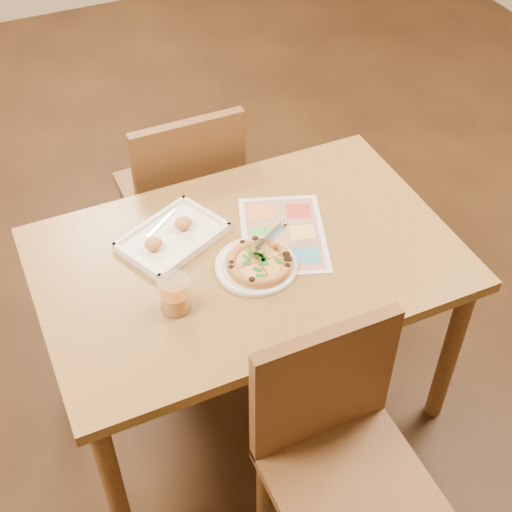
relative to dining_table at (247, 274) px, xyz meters
name	(u,v)px	position (x,y,z in m)	size (l,w,h in m)	color
room	(245,74)	(0.00, 0.00, 0.72)	(7.00, 7.00, 7.00)	#301E0D
dining_table	(247,274)	(0.00, 0.00, 0.00)	(1.30, 0.85, 0.72)	olive
chair_near	(336,435)	(0.00, -0.60, -0.07)	(0.42, 0.42, 0.47)	brown
chair_far	(184,184)	(0.00, 0.60, -0.07)	(0.42, 0.42, 0.47)	brown
plate	(256,266)	(0.00, -0.06, 0.09)	(0.25, 0.25, 0.01)	white
pizza	(259,263)	(0.01, -0.07, 0.11)	(0.21, 0.21, 0.03)	#CE9046
pizza_cutter	(267,241)	(0.05, -0.04, 0.16)	(0.14, 0.05, 0.08)	silver
appetizer_tray	(172,238)	(-0.19, 0.16, 0.10)	(0.38, 0.33, 0.06)	white
glass_tumbler	(175,296)	(-0.28, -0.12, 0.13)	(0.09, 0.09, 0.11)	#8C460A
menu	(283,234)	(0.14, 0.04, 0.09)	(0.27, 0.37, 0.01)	silver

